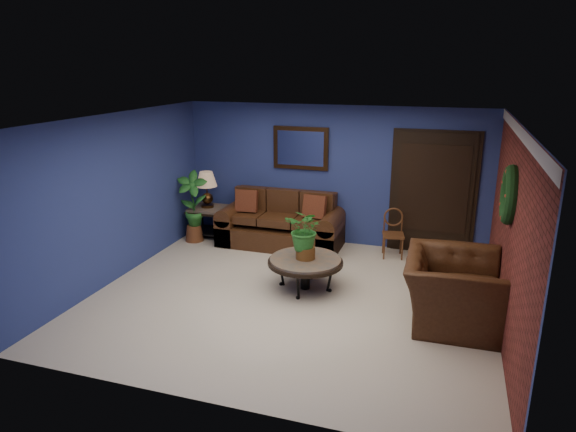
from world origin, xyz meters
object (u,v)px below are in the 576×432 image
(end_table, at_px, (208,214))
(coffee_table, at_px, (305,262))
(armchair, at_px, (452,290))
(table_lamp, at_px, (207,185))
(side_chair, at_px, (393,230))
(sofa, at_px, (282,227))

(end_table, bearing_deg, coffee_table, -35.27)
(coffee_table, distance_m, armchair, 2.08)
(end_table, height_order, armchair, armchair)
(coffee_table, height_order, end_table, end_table)
(end_table, relative_size, table_lamp, 0.98)
(table_lamp, height_order, side_chair, table_lamp)
(coffee_table, distance_m, side_chair, 2.05)
(end_table, distance_m, side_chair, 3.46)
(table_lamp, xyz_separation_m, armchair, (4.45, -2.09, -0.57))
(end_table, relative_size, side_chair, 0.78)
(sofa, relative_size, end_table, 3.42)
(sofa, height_order, end_table, sofa)
(sofa, xyz_separation_m, table_lamp, (-1.46, -0.03, 0.68))
(coffee_table, distance_m, end_table, 2.94)
(coffee_table, relative_size, end_table, 1.71)
(sofa, height_order, table_lamp, table_lamp)
(sofa, relative_size, coffee_table, 2.00)
(coffee_table, distance_m, table_lamp, 3.00)
(end_table, height_order, side_chair, side_chair)
(coffee_table, bearing_deg, sofa, 118.53)
(sofa, xyz_separation_m, coffee_table, (0.94, -1.73, 0.09))
(end_table, bearing_deg, sofa, 1.29)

